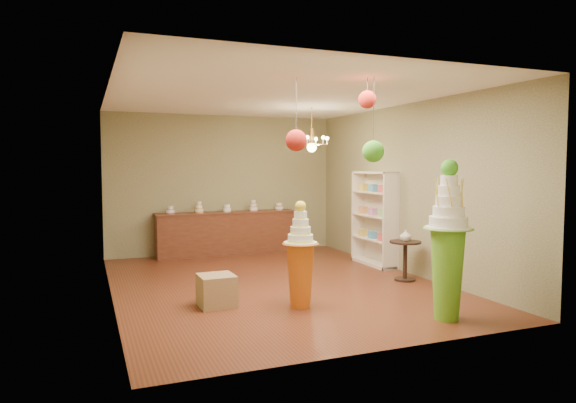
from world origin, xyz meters
name	(u,v)px	position (x,y,z in m)	size (l,w,h in m)	color
floor	(275,284)	(0.00, 0.00, 0.00)	(6.50, 6.50, 0.00)	#5B2918
ceiling	(274,97)	(0.00, 0.00, 3.00)	(6.50, 6.50, 0.00)	white
wall_back	(223,184)	(0.00, 3.25, 1.50)	(5.00, 0.04, 3.00)	gray
wall_front	(385,206)	(0.00, -3.25, 1.50)	(5.00, 0.04, 3.00)	gray
wall_left	(110,195)	(-2.50, 0.00, 1.50)	(0.04, 6.50, 3.00)	gray
wall_right	(406,189)	(2.50, 0.00, 1.50)	(0.04, 6.50, 3.00)	gray
pedestal_green	(448,254)	(1.32, -2.61, 0.83)	(0.76, 0.76, 1.99)	#60B127
pedestal_orange	(300,265)	(-0.15, -1.43, 0.57)	(0.47, 0.47, 1.44)	#C96017
burlap_riser	(217,290)	(-1.19, -0.96, 0.21)	(0.47, 0.47, 0.43)	#987853
sideboard	(227,232)	(0.00, 2.97, 0.48)	(3.04, 0.54, 1.16)	#5B2C1C
shelving_unit	(374,218)	(2.34, 0.80, 0.90)	(0.33, 1.20, 1.80)	silver
round_table	(405,255)	(2.10, -0.58, 0.43)	(0.54, 0.54, 0.66)	black
vase	(406,235)	(2.10, -0.58, 0.76)	(0.18, 0.18, 0.19)	silver
pom_red_left	(296,140)	(-0.37, -1.78, 2.23)	(0.27, 0.27, 0.91)	#423A30
pom_green_mid	(373,151)	(0.50, -2.19, 2.09)	(0.27, 0.27, 1.05)	#423A30
pom_red_right	(367,100)	(0.46, -2.09, 2.73)	(0.22, 0.22, 0.38)	#423A30
chandelier	(312,145)	(1.11, 1.02, 2.30)	(0.78, 0.78, 0.85)	#DD9F4E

